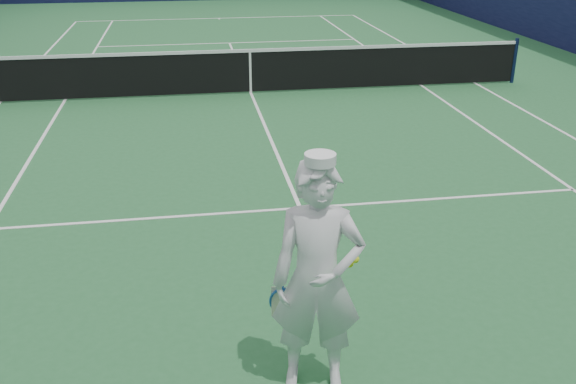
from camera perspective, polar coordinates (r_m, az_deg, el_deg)
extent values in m
plane|color=#256133|center=(14.90, -3.33, 8.77)|extent=(80.00, 80.00, 0.00)
cube|color=white|center=(26.54, -6.17, 15.11)|extent=(11.03, 0.06, 0.01)
cube|color=white|center=(16.38, 16.39, 9.21)|extent=(0.06, 23.83, 0.01)
cube|color=white|center=(15.07, -19.23, 7.69)|extent=(0.06, 23.77, 0.01)
cube|color=white|center=(15.84, 11.84, 9.21)|extent=(0.06, 23.77, 0.01)
cube|color=white|center=(21.14, -5.23, 13.06)|extent=(8.23, 0.06, 0.01)
cube|color=white|center=(8.90, 1.08, -1.45)|extent=(8.23, 0.06, 0.01)
cube|color=white|center=(14.90, -3.33, 8.78)|extent=(0.06, 12.80, 0.01)
cube|color=white|center=(26.39, -6.15, 15.06)|extent=(0.06, 0.30, 0.01)
cylinder|color=#141E4C|center=(16.67, 19.48, 10.95)|extent=(0.09, 0.09, 1.07)
cube|color=black|center=(14.79, -3.37, 10.64)|extent=(12.79, 0.02, 0.92)
cube|color=white|center=(14.69, -3.41, 12.43)|extent=(12.79, 0.04, 0.07)
cube|color=white|center=(14.79, -3.37, 10.53)|extent=(0.05, 0.03, 0.94)
imported|color=silver|center=(5.24, 2.65, -7.83)|extent=(0.83, 0.63, 2.05)
cylinder|color=white|center=(4.78, 2.88, 2.96)|extent=(0.24, 0.24, 0.08)
cube|color=white|center=(4.91, 2.85, 3.16)|extent=(0.20, 0.13, 0.02)
cylinder|color=navy|center=(5.29, -0.41, -6.95)|extent=(0.05, 0.09, 0.22)
cube|color=#1C4B98|center=(5.43, -0.50, -8.28)|extent=(0.03, 0.02, 0.14)
torus|color=#1C4B98|center=(5.59, -0.35, -9.73)|extent=(0.31, 0.15, 0.29)
cube|color=beige|center=(5.59, -0.35, -9.73)|extent=(0.22, 0.05, 0.30)
sphere|color=#D7EC1A|center=(5.28, 5.50, -6.34)|extent=(0.07, 0.07, 0.07)
sphere|color=#D7EC1A|center=(5.29, 5.98, -5.95)|extent=(0.07, 0.07, 0.07)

